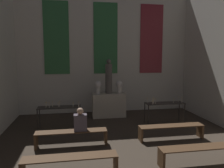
{
  "coord_description": "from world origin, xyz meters",
  "views": [
    {
      "loc": [
        -1.35,
        0.3,
        2.51
      ],
      "look_at": [
        0.0,
        8.25,
        1.47
      ],
      "focal_mm": 35.0,
      "sensor_mm": 36.0,
      "label": 1
    }
  ],
  "objects_px": {
    "flower_vase_right": "(119,86)",
    "pew_back_right": "(171,129)",
    "altar": "(109,105)",
    "pew_third_right": "(201,151)",
    "statue": "(109,78)",
    "candle_rack_right": "(165,105)",
    "pew_third_left": "(70,162)",
    "candle_rack_left": "(59,109)",
    "flower_vase_left": "(98,86)",
    "person_seated": "(80,121)",
    "pew_back_left": "(72,135)"
  },
  "relations": [
    {
      "from": "altar",
      "to": "pew_third_right",
      "type": "height_order",
      "value": "altar"
    },
    {
      "from": "flower_vase_right",
      "to": "candle_rack_right",
      "type": "height_order",
      "value": "flower_vase_right"
    },
    {
      "from": "flower_vase_left",
      "to": "pew_back_left",
      "type": "relative_size",
      "value": 0.26
    },
    {
      "from": "pew_back_left",
      "to": "flower_vase_right",
      "type": "bearing_deg",
      "value": 55.23
    },
    {
      "from": "statue",
      "to": "pew_third_right",
      "type": "distance_m",
      "value": 4.78
    },
    {
      "from": "pew_third_right",
      "to": "candle_rack_left",
      "type": "bearing_deg",
      "value": 137.67
    },
    {
      "from": "pew_third_left",
      "to": "pew_back_right",
      "type": "relative_size",
      "value": 1.0
    },
    {
      "from": "statue",
      "to": "candle_rack_left",
      "type": "relative_size",
      "value": 0.96
    },
    {
      "from": "candle_rack_right",
      "to": "pew_third_right",
      "type": "xyz_separation_m",
      "value": [
        -0.42,
        -3.09,
        -0.38
      ]
    },
    {
      "from": "pew_third_left",
      "to": "altar",
      "type": "bearing_deg",
      "value": 71.16
    },
    {
      "from": "statue",
      "to": "flower_vase_right",
      "type": "xyz_separation_m",
      "value": [
        0.44,
        0.0,
        -0.35
      ]
    },
    {
      "from": "flower_vase_right",
      "to": "pew_third_left",
      "type": "bearing_deg",
      "value": -113.87
    },
    {
      "from": "candle_rack_left",
      "to": "flower_vase_left",
      "type": "bearing_deg",
      "value": 40.71
    },
    {
      "from": "flower_vase_right",
      "to": "pew_back_right",
      "type": "relative_size",
      "value": 0.26
    },
    {
      "from": "flower_vase_left",
      "to": "pew_back_right",
      "type": "height_order",
      "value": "flower_vase_left"
    },
    {
      "from": "statue",
      "to": "candle_rack_right",
      "type": "bearing_deg",
      "value": -33.55
    },
    {
      "from": "pew_back_right",
      "to": "person_seated",
      "type": "height_order",
      "value": "person_seated"
    },
    {
      "from": "statue",
      "to": "flower_vase_left",
      "type": "distance_m",
      "value": 0.56
    },
    {
      "from": "candle_rack_left",
      "to": "candle_rack_right",
      "type": "relative_size",
      "value": 1.0
    },
    {
      "from": "flower_vase_right",
      "to": "candle_rack_left",
      "type": "height_order",
      "value": "flower_vase_right"
    },
    {
      "from": "candle_rack_left",
      "to": "pew_third_left",
      "type": "height_order",
      "value": "candle_rack_left"
    },
    {
      "from": "candle_rack_left",
      "to": "pew_third_right",
      "type": "relative_size",
      "value": 0.73
    },
    {
      "from": "flower_vase_right",
      "to": "pew_third_left",
      "type": "relative_size",
      "value": 0.26
    },
    {
      "from": "flower_vase_right",
      "to": "pew_third_right",
      "type": "relative_size",
      "value": 0.26
    },
    {
      "from": "candle_rack_right",
      "to": "pew_third_right",
      "type": "distance_m",
      "value": 3.14
    },
    {
      "from": "flower_vase_right",
      "to": "pew_back_right",
      "type": "height_order",
      "value": "flower_vase_right"
    },
    {
      "from": "pew_third_right",
      "to": "pew_back_right",
      "type": "xyz_separation_m",
      "value": [
        0.0,
        1.58,
        0.0
      ]
    },
    {
      "from": "candle_rack_right",
      "to": "statue",
      "type": "bearing_deg",
      "value": 146.45
    },
    {
      "from": "altar",
      "to": "candle_rack_right",
      "type": "xyz_separation_m",
      "value": [
        1.9,
        -1.26,
        0.2
      ]
    },
    {
      "from": "altar",
      "to": "pew_third_right",
      "type": "xyz_separation_m",
      "value": [
        1.48,
        -4.35,
        -0.17
      ]
    },
    {
      "from": "flower_vase_right",
      "to": "pew_third_right",
      "type": "height_order",
      "value": "flower_vase_right"
    },
    {
      "from": "pew_back_right",
      "to": "person_seated",
      "type": "bearing_deg",
      "value": 180.0
    },
    {
      "from": "person_seated",
      "to": "pew_back_right",
      "type": "bearing_deg",
      "value": 0.0
    },
    {
      "from": "person_seated",
      "to": "candle_rack_left",
      "type": "bearing_deg",
      "value": 113.97
    },
    {
      "from": "candle_rack_left",
      "to": "pew_back_left",
      "type": "relative_size",
      "value": 0.73
    },
    {
      "from": "flower_vase_right",
      "to": "pew_third_right",
      "type": "bearing_deg",
      "value": -76.5
    },
    {
      "from": "pew_third_left",
      "to": "flower_vase_right",
      "type": "bearing_deg",
      "value": 66.13
    },
    {
      "from": "pew_back_right",
      "to": "pew_back_left",
      "type": "bearing_deg",
      "value": 180.0
    },
    {
      "from": "flower_vase_left",
      "to": "pew_third_right",
      "type": "bearing_deg",
      "value": -66.13
    },
    {
      "from": "candle_rack_right",
      "to": "pew_third_left",
      "type": "xyz_separation_m",
      "value": [
        -3.39,
        -3.09,
        -0.38
      ]
    },
    {
      "from": "pew_third_right",
      "to": "person_seated",
      "type": "height_order",
      "value": "person_seated"
    },
    {
      "from": "person_seated",
      "to": "pew_third_right",
      "type": "bearing_deg",
      "value": -30.12
    },
    {
      "from": "altar",
      "to": "pew_back_right",
      "type": "distance_m",
      "value": 3.15
    },
    {
      "from": "pew_third_left",
      "to": "pew_back_left",
      "type": "height_order",
      "value": "same"
    },
    {
      "from": "statue",
      "to": "pew_back_right",
      "type": "relative_size",
      "value": 0.71
    },
    {
      "from": "pew_third_right",
      "to": "person_seated",
      "type": "distance_m",
      "value": 3.17
    },
    {
      "from": "flower_vase_right",
      "to": "pew_third_right",
      "type": "distance_m",
      "value": 4.58
    },
    {
      "from": "flower_vase_right",
      "to": "pew_back_left",
      "type": "relative_size",
      "value": 0.26
    },
    {
      "from": "statue",
      "to": "flower_vase_left",
      "type": "xyz_separation_m",
      "value": [
        -0.44,
        0.0,
        -0.35
      ]
    },
    {
      "from": "altar",
      "to": "statue",
      "type": "bearing_deg",
      "value": -90.0
    }
  ]
}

